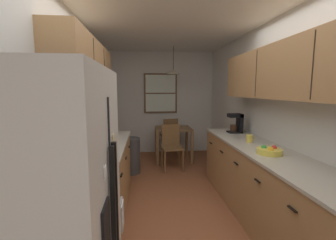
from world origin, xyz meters
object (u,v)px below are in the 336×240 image
at_px(mug_spare, 249,139).
at_px(stove_range, 76,231).
at_px(trash_bin, 132,155).
at_px(storage_canister, 89,150).
at_px(microwave_over_range, 52,87).
at_px(coffee_maker, 237,123).
at_px(dining_chair_far, 170,134).
at_px(dining_chair_near, 172,145).
at_px(fruit_bowl, 269,151).
at_px(dining_table, 173,134).

bearing_deg(mug_spare, stove_range, -150.05).
relative_size(trash_bin, storage_canister, 3.45).
relative_size(microwave_over_range, coffee_maker, 1.97).
bearing_deg(dining_chair_far, coffee_maker, -66.31).
relative_size(dining_chair_near, trash_bin, 1.30).
xyz_separation_m(stove_range, coffee_maker, (2.07, 1.84, 0.59)).
height_order(dining_chair_far, trash_bin, dining_chair_far).
bearing_deg(storage_canister, microwave_over_range, -100.77).
relative_size(stove_range, dining_chair_far, 1.22).
height_order(storage_canister, mug_spare, storage_canister).
height_order(microwave_over_range, mug_spare, microwave_over_range).
height_order(trash_bin, storage_canister, storage_canister).
distance_m(stove_range, microwave_over_range, 1.16).
bearing_deg(fruit_bowl, mug_spare, 86.67).
distance_m(trash_bin, fruit_bowl, 2.66).
bearing_deg(trash_bin, stove_range, -96.52).
relative_size(dining_chair_far, mug_spare, 7.43).
bearing_deg(microwave_over_range, dining_chair_near, 66.33).
xyz_separation_m(dining_chair_near, dining_chair_far, (0.08, 1.12, 0.00)).
xyz_separation_m(coffee_maker, mug_spare, (-0.10, -0.70, -0.11)).
xyz_separation_m(dining_table, mug_spare, (0.77, -2.18, 0.34)).
height_order(storage_canister, coffee_maker, coffee_maker).
bearing_deg(trash_bin, coffee_maker, -22.53).
bearing_deg(fruit_bowl, storage_canister, -179.96).
height_order(dining_chair_far, coffee_maker, coffee_maker).
height_order(dining_chair_far, fruit_bowl, fruit_bowl).
relative_size(stove_range, microwave_over_range, 1.75).
xyz_separation_m(dining_chair_far, coffee_maker, (0.89, -2.04, 0.57)).
relative_size(stove_range, storage_canister, 5.47).
relative_size(dining_table, storage_canister, 4.00).
relative_size(microwave_over_range, trash_bin, 0.90).
bearing_deg(storage_canister, fruit_bowl, 0.04).
height_order(dining_chair_near, trash_bin, dining_chair_near).
relative_size(microwave_over_range, dining_chair_near, 0.70).
height_order(stove_range, dining_chair_far, stove_range).
bearing_deg(dining_chair_near, microwave_over_range, -113.67).
distance_m(stove_range, storage_canister, 0.78).
xyz_separation_m(dining_chair_near, storage_canister, (-1.10, -2.19, 0.50)).
relative_size(stove_range, fruit_bowl, 4.04).
distance_m(stove_range, mug_spare, 2.32).
xyz_separation_m(dining_table, fruit_bowl, (0.74, -2.75, 0.33)).
height_order(coffee_maker, fruit_bowl, coffee_maker).
relative_size(dining_chair_near, fruit_bowl, 3.31).
distance_m(stove_range, dining_chair_far, 4.05).
bearing_deg(microwave_over_range, storage_canister, 79.23).
xyz_separation_m(microwave_over_range, fruit_bowl, (2.05, 0.57, -0.69)).
xyz_separation_m(stove_range, mug_spare, (1.97, 1.13, 0.48)).
xyz_separation_m(dining_chair_far, trash_bin, (-0.88, -1.30, -0.15)).
bearing_deg(fruit_bowl, dining_table, 105.10).
distance_m(microwave_over_range, dining_table, 3.71).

